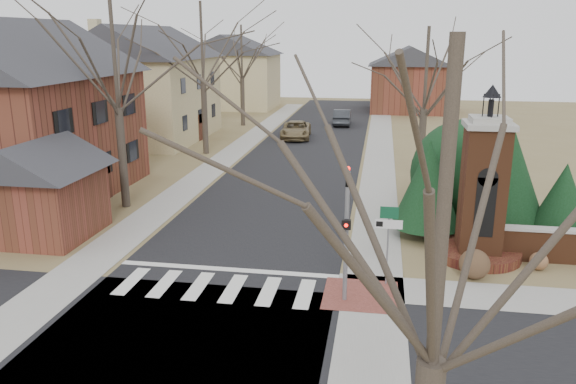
% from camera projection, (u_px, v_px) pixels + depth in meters
% --- Properties ---
extents(ground, '(120.00, 120.00, 0.00)m').
position_uv_depth(ground, '(209.00, 298.00, 17.96)').
color(ground, brown).
rests_on(ground, ground).
extents(main_street, '(8.00, 70.00, 0.01)m').
position_uv_depth(main_street, '(303.00, 157.00, 38.86)').
color(main_street, black).
rests_on(main_street, ground).
extents(cross_street, '(120.00, 8.00, 0.01)m').
position_uv_depth(cross_street, '(176.00, 348.00, 15.11)').
color(cross_street, black).
rests_on(cross_street, ground).
extents(crosswalk_zone, '(8.00, 2.20, 0.02)m').
position_uv_depth(crosswalk_zone, '(216.00, 287.00, 18.72)').
color(crosswalk_zone, silver).
rests_on(crosswalk_zone, ground).
extents(stop_bar, '(8.00, 0.35, 0.02)m').
position_uv_depth(stop_bar, '(228.00, 270.00, 20.15)').
color(stop_bar, silver).
rests_on(stop_bar, ground).
extents(sidewalk_right_main, '(2.00, 60.00, 0.02)m').
position_uv_depth(sidewalk_right_main, '(379.00, 159.00, 38.04)').
color(sidewalk_right_main, gray).
rests_on(sidewalk_right_main, ground).
extents(sidewalk_left, '(2.00, 60.00, 0.02)m').
position_uv_depth(sidewalk_left, '(231.00, 154.00, 39.68)').
color(sidewalk_left, gray).
rests_on(sidewalk_left, ground).
extents(curb_apron, '(2.40, 2.40, 0.02)m').
position_uv_depth(curb_apron, '(361.00, 295.00, 18.15)').
color(curb_apron, brown).
rests_on(curb_apron, ground).
extents(traffic_signal_pole, '(0.28, 0.41, 4.50)m').
position_uv_depth(traffic_signal_pole, '(347.00, 223.00, 17.13)').
color(traffic_signal_pole, slate).
rests_on(traffic_signal_pole, ground).
extents(sign_post, '(0.90, 0.07, 2.75)m').
position_uv_depth(sign_post, '(388.00, 230.00, 18.44)').
color(sign_post, slate).
rests_on(sign_post, ground).
extents(brick_gate_monument, '(3.20, 3.20, 6.47)m').
position_uv_depth(brick_gate_monument, '(482.00, 203.00, 20.70)').
color(brick_gate_monument, brown).
rests_on(brick_gate_monument, ground).
extents(house_brick_left, '(9.80, 11.80, 9.42)m').
position_uv_depth(house_brick_left, '(16.00, 106.00, 28.25)').
color(house_brick_left, brown).
rests_on(house_brick_left, ground).
extents(house_stucco_left, '(9.80, 12.80, 9.28)m').
position_uv_depth(house_stucco_left, '(144.00, 81.00, 44.50)').
color(house_stucco_left, '#D2BD8C').
rests_on(house_stucco_left, ground).
extents(garage_left, '(4.80, 4.80, 4.29)m').
position_uv_depth(garage_left, '(39.00, 184.00, 22.97)').
color(garage_left, brown).
rests_on(garage_left, ground).
extents(house_distant_left, '(10.80, 8.80, 8.53)m').
position_uv_depth(house_distant_left, '(231.00, 70.00, 64.30)').
color(house_distant_left, '#D2BD8C').
rests_on(house_distant_left, ground).
extents(house_distant_right, '(8.80, 8.80, 7.30)m').
position_uv_depth(house_distant_right, '(409.00, 78.00, 61.30)').
color(house_distant_right, brown).
rests_on(house_distant_right, ground).
extents(evergreen_near, '(2.80, 2.80, 4.10)m').
position_uv_depth(evergreen_near, '(428.00, 183.00, 22.86)').
color(evergreen_near, '#473D33').
rests_on(evergreen_near, ground).
extents(evergreen_mid, '(3.40, 3.40, 4.70)m').
position_uv_depth(evergreen_mid, '(507.00, 173.00, 23.39)').
color(evergreen_mid, '#473D33').
rests_on(evergreen_mid, ground).
extents(evergreen_far, '(2.40, 2.40, 3.30)m').
position_uv_depth(evergreen_far, '(563.00, 197.00, 22.32)').
color(evergreen_far, '#473D33').
rests_on(evergreen_far, ground).
extents(evergreen_mass, '(4.80, 4.80, 4.80)m').
position_uv_depth(evergreen_mass, '(465.00, 169.00, 24.92)').
color(evergreen_mass, black).
rests_on(evergreen_mass, ground).
extents(bare_tree_0, '(8.05, 8.05, 11.15)m').
position_uv_depth(bare_tree_0, '(113.00, 45.00, 25.54)').
color(bare_tree_0, '#473D33').
rests_on(bare_tree_0, ground).
extents(bare_tree_1, '(8.40, 8.40, 11.64)m').
position_uv_depth(bare_tree_1, '(202.00, 37.00, 37.80)').
color(bare_tree_1, '#473D33').
rests_on(bare_tree_1, ground).
extents(bare_tree_2, '(7.35, 7.35, 10.19)m').
position_uv_depth(bare_tree_2, '(241.00, 48.00, 50.50)').
color(bare_tree_2, '#473D33').
rests_on(bare_tree_2, ground).
extents(bare_tree_3, '(7.00, 7.00, 9.70)m').
position_uv_depth(bare_tree_3, '(427.00, 63.00, 30.17)').
color(bare_tree_3, '#473D33').
rests_on(bare_tree_3, ground).
extents(bare_tree_4, '(6.65, 6.65, 9.21)m').
position_uv_depth(bare_tree_4, '(446.00, 188.00, 6.75)').
color(bare_tree_4, '#473D33').
rests_on(bare_tree_4, ground).
extents(pickup_truck, '(2.69, 5.13, 1.38)m').
position_uv_depth(pickup_truck, '(296.00, 130.00, 45.61)').
color(pickup_truck, olive).
rests_on(pickup_truck, ground).
extents(distant_car, '(1.69, 4.49, 1.46)m').
position_uv_depth(distant_car, '(342.00, 117.00, 52.42)').
color(distant_car, '#303337').
rests_on(distant_car, ground).
extents(dry_shrub_left, '(1.05, 1.05, 1.05)m').
position_uv_depth(dry_shrub_left, '(475.00, 264.00, 19.31)').
color(dry_shrub_left, '#4E3723').
rests_on(dry_shrub_left, ground).
extents(dry_shrub_right, '(0.65, 0.65, 0.65)m').
position_uv_depth(dry_shrub_right, '(539.00, 261.00, 20.08)').
color(dry_shrub_right, brown).
rests_on(dry_shrub_right, ground).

